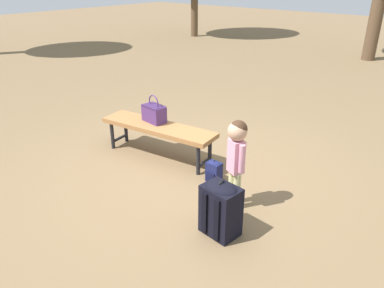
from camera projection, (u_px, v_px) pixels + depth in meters
ground_plane at (183, 174)px, 4.62m from camera, size 40.00×40.00×0.00m
park_bench at (158, 129)px, 4.89m from camera, size 1.64×0.61×0.45m
handbag at (154, 113)px, 4.93m from camera, size 0.34×0.22×0.37m
child_standing at (236, 151)px, 3.73m from camera, size 0.24×0.20×0.97m
backpack_large at (221, 207)px, 3.47m from camera, size 0.37×0.33×0.57m
backpack_small at (214, 171)px, 4.40m from camera, size 0.17×0.15×0.28m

